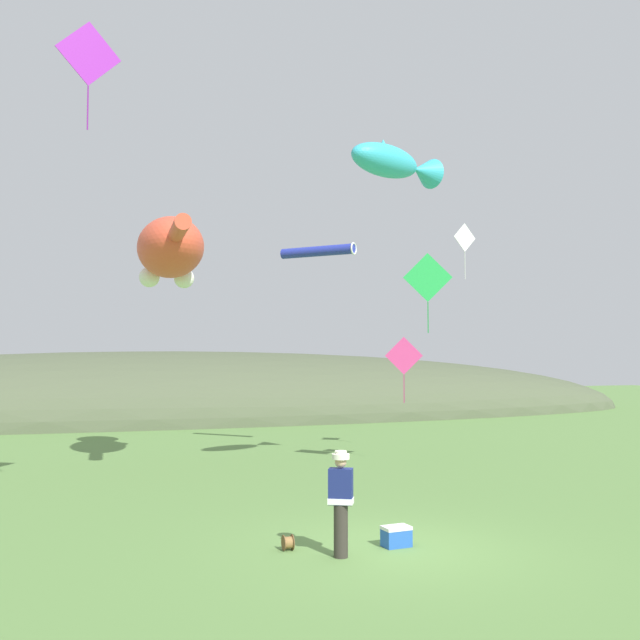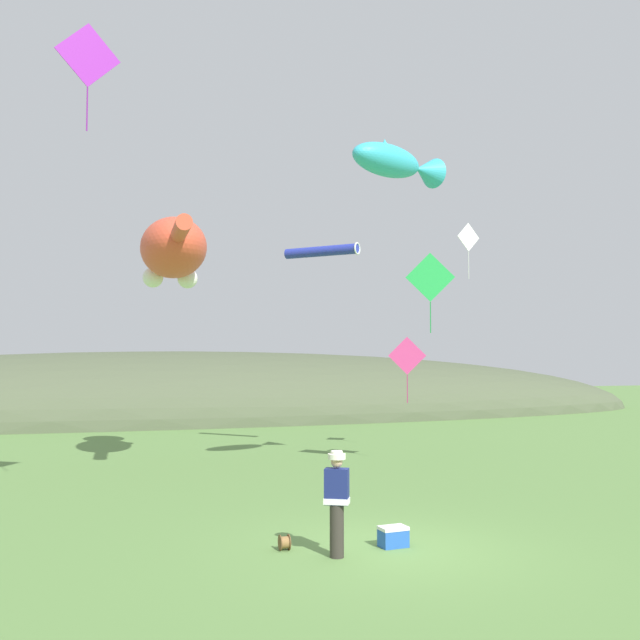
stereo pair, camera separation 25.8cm
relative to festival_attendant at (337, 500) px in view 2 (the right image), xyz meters
name	(u,v)px [view 2 (the right image)]	position (x,y,z in m)	size (l,w,h in m)	color
ground_plane	(390,549)	(1.04, 0.19, -0.95)	(120.00, 120.00, 0.00)	#5B8442
distant_hill_ridge	(147,419)	(-1.01, 29.19, -0.95)	(59.62, 14.38, 7.47)	#4C563D
festival_attendant	(337,500)	(0.00, 0.00, 0.00)	(0.49, 0.43, 1.77)	#332D28
kite_spool	(284,542)	(-0.73, 0.70, -0.82)	(0.17, 0.27, 0.27)	olive
picnic_cooler	(393,537)	(1.17, 0.32, -0.77)	(0.52, 0.37, 0.36)	blue
kite_giant_cat	(172,251)	(-1.66, 10.72, 5.70)	(2.11, 6.98, 2.12)	#E04C33
kite_fish_windsock	(396,163)	(3.86, 6.20, 7.74)	(3.34, 2.17, 1.01)	#33B2CC
kite_tube_streamer	(322,251)	(3.68, 12.18, 6.15)	(2.27, 2.30, 0.44)	#2633A5
kite_diamond_violet	(88,56)	(-4.15, 3.40, 8.51)	(1.28, 0.37, 2.23)	purple
kite_diamond_pink	(407,356)	(5.61, 9.34, 2.45)	(1.07, 0.60, 2.11)	#E53F8C
kite_diamond_green	(430,278)	(5.31, 7.06, 4.71)	(1.33, 0.55, 2.33)	green
kite_diamond_white	(468,238)	(7.71, 9.07, 6.32)	(0.92, 0.23, 1.84)	white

